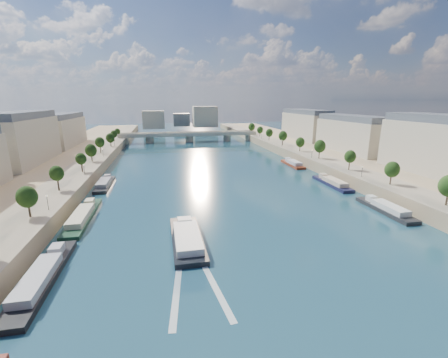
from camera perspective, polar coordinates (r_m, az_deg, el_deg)
name	(u,v)px	position (r m, az deg, el deg)	size (l,w,h in m)	color
ground	(220,187)	(120.25, -0.79, -1.47)	(700.00, 700.00, 0.00)	#0B2A31
quay_left	(20,191)	(128.06, -34.35, -1.95)	(44.00, 520.00, 5.00)	#9E8460
quay_right	(378,172)	(150.21, 27.30, 1.15)	(44.00, 520.00, 5.00)	#9E8460
pave_left	(65,182)	(122.28, -28.06, -0.52)	(14.00, 520.00, 0.10)	gray
pave_right	(349,168)	(140.83, 22.64, 1.91)	(14.00, 520.00, 0.10)	gray
trees_left	(70,166)	(122.43, -27.22, 2.22)	(4.80, 268.80, 8.26)	#382B1E
trees_right	(333,152)	(147.00, 20.06, 4.82)	(4.80, 268.80, 8.26)	#382B1E
lamps_left	(69,181)	(111.06, -27.40, -0.39)	(0.36, 200.36, 4.28)	black
lamps_right	(333,160)	(141.98, 20.13, 3.38)	(0.36, 200.36, 4.28)	black
buildings_right	(389,137)	(165.38, 28.86, 7.00)	(16.00, 226.00, 23.20)	#BDB392
skyline	(185,118)	(334.39, -7.42, 11.43)	(79.00, 42.00, 22.00)	#BDB392
bridge	(189,136)	(251.74, -6.63, 8.19)	(112.00, 12.00, 8.15)	#C1B79E
tour_barge	(187,238)	(75.29, -7.05, -11.14)	(7.44, 25.43, 3.61)	black
wake	(194,280)	(61.26, -5.67, -18.65)	(10.76, 25.97, 0.04)	silver
moored_barges_left	(47,270)	(71.96, -30.60, -14.62)	(5.00, 153.84, 3.60)	black
moored_barges_right	(403,217)	(101.55, 30.87, -6.27)	(5.00, 170.48, 3.60)	black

